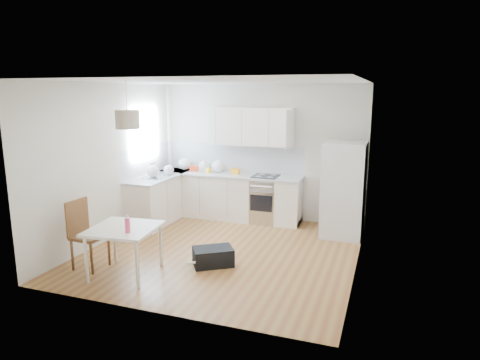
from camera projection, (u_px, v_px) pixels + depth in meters
The scene contains 29 objects.
floor at pixel (223, 251), 6.96m from camera, with size 4.20×4.20×0.00m, color brown.
ceiling at pixel (221, 81), 6.41m from camera, with size 4.20×4.20×0.00m, color white.
wall_back at pixel (261, 152), 8.63m from camera, with size 4.20×4.20×0.00m, color beige.
wall_left at pixel (109, 162), 7.37m from camera, with size 4.20×4.20×0.00m, color beige.
wall_right at pixel (361, 179), 6.00m from camera, with size 4.20×4.20×0.00m, color beige.
window_glassblock at pixel (145, 133), 8.35m from camera, with size 0.02×1.00×1.00m, color #BFE0F9.
cabinets_back at pixel (228, 197), 8.73m from camera, with size 3.00×0.60×0.88m, color white.
cabinets_left at pixel (161, 199), 8.57m from camera, with size 0.60×1.80×0.88m, color white.
counter_back at pixel (228, 175), 8.63m from camera, with size 3.02×0.64×0.04m, color #A2A4A7.
counter_left at pixel (160, 176), 8.47m from camera, with size 0.64×1.82×0.04m, color #A2A4A7.
backsplash_back at pixel (233, 158), 8.84m from camera, with size 3.00×0.01×0.58m, color white.
backsplash_left at pixel (147, 160), 8.51m from camera, with size 0.01×1.80×0.58m, color white.
upper_cabinets at pixel (251, 126), 8.42m from camera, with size 1.70×0.32×0.75m, color white.
range_oven at pixel (265, 200), 8.47m from camera, with size 0.50×0.61×0.88m, color silver, non-canonical shape.
sink at pixel (159, 176), 8.42m from camera, with size 0.50×0.80×0.16m, color silver, non-canonical shape.
refrigerator at pixel (345, 189), 7.61m from camera, with size 0.81×0.84×1.69m, color silver, non-canonical shape.
dining_table at pixel (124, 232), 5.94m from camera, with size 0.97×0.97×0.70m.
dining_chair at pixel (90, 235), 6.21m from camera, with size 0.43×0.43×1.01m, color #482615, non-canonical shape.
drink_bottle at pixel (127, 224), 5.68m from camera, with size 0.07×0.07×0.24m, color #F1436B.
gym_bag at pixel (213, 257), 6.38m from camera, with size 0.58×0.38×0.27m, color black.
pendant_lamp at pixel (127, 119), 5.77m from camera, with size 0.33×0.33×0.25m, color #C1AE94.
grocery_bag_a at pixel (185, 164), 9.04m from camera, with size 0.28×0.23×0.25m, color silver.
grocery_bag_b at pixel (205, 166), 8.83m from camera, with size 0.26×0.22×0.23m, color silver.
grocery_bag_c at pixel (219, 167), 8.72m from camera, with size 0.29×0.24×0.26m, color silver.
grocery_bag_d at pixel (169, 170), 8.55m from camera, with size 0.21×0.18×0.19m, color silver.
grocery_bag_e at pixel (153, 171), 8.29m from camera, with size 0.26×0.22×0.23m, color silver.
snack_orange at pixel (235, 171), 8.60m from camera, with size 0.17×0.11×0.12m, color orange.
snack_yellow at pixel (208, 170), 8.75m from camera, with size 0.14×0.09×0.10m, color yellow.
snack_red at pixel (194, 169), 8.89m from camera, with size 0.17×0.11×0.12m, color red.
Camera 1 is at (2.46, -6.11, 2.55)m, focal length 32.00 mm.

